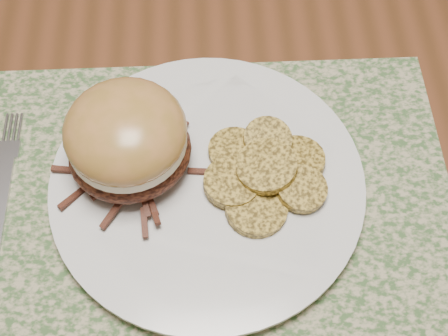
{
  "coord_description": "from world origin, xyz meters",
  "views": [
    {
      "loc": [
        -0.1,
        -0.32,
        1.24
      ],
      "look_at": [
        -0.09,
        -0.06,
        0.79
      ],
      "focal_mm": 50.0,
      "sensor_mm": 36.0,
      "label": 1
    }
  ],
  "objects_px": {
    "dinner_plate": "(207,185)",
    "fork": "(2,191)",
    "pork_sandwich": "(127,139)",
    "dining_table": "(305,173)"
  },
  "relations": [
    {
      "from": "dining_table",
      "to": "dinner_plate",
      "type": "bearing_deg",
      "value": -149.96
    },
    {
      "from": "pork_sandwich",
      "to": "fork",
      "type": "relative_size",
      "value": 0.76
    },
    {
      "from": "dinner_plate",
      "to": "fork",
      "type": "xyz_separation_m",
      "value": [
        -0.18,
        0.01,
        -0.01
      ]
    },
    {
      "from": "dinner_plate",
      "to": "fork",
      "type": "bearing_deg",
      "value": 178.41
    },
    {
      "from": "fork",
      "to": "pork_sandwich",
      "type": "bearing_deg",
      "value": 7.9
    },
    {
      "from": "dinner_plate",
      "to": "fork",
      "type": "height_order",
      "value": "dinner_plate"
    },
    {
      "from": "dinner_plate",
      "to": "pork_sandwich",
      "type": "height_order",
      "value": "pork_sandwich"
    },
    {
      "from": "fork",
      "to": "dining_table",
      "type": "bearing_deg",
      "value": 11.51
    },
    {
      "from": "pork_sandwich",
      "to": "fork",
      "type": "xyz_separation_m",
      "value": [
        -0.12,
        -0.01,
        -0.05
      ]
    },
    {
      "from": "dining_table",
      "to": "pork_sandwich",
      "type": "bearing_deg",
      "value": -166.7
    }
  ]
}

